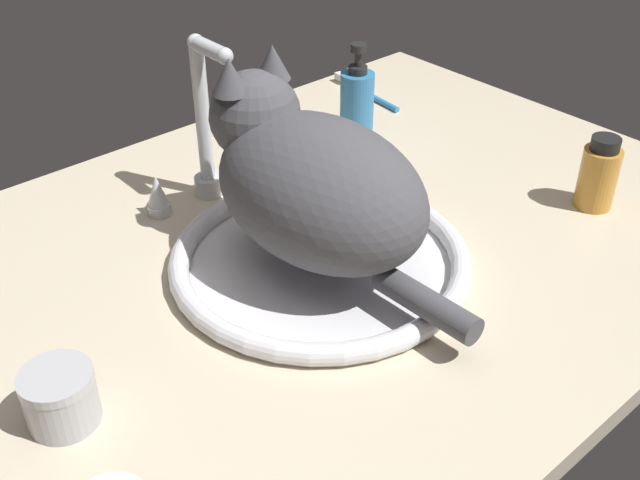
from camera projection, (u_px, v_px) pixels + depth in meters
countertop at (318, 256)px, 98.91cm from camera, size 115.45×80.74×3.00cm
sink_basin at (320, 260)px, 93.76cm from camera, size 36.73×36.73×2.54cm
faucet at (207, 140)px, 103.78cm from camera, size 19.50×9.30×23.13cm
cat at (308, 179)px, 89.12cm from camera, size 20.14×40.48×21.85cm
amber_bottle at (599, 175)px, 103.58cm from camera, size 5.15×5.15×10.33cm
metal_jar at (60, 397)px, 72.29cm from camera, size 7.04×7.04×5.92cm
soap_pump_bottle at (357, 102)px, 121.05cm from camera, size 5.32×5.32×15.06cm
toothbrush at (364, 92)px, 136.68cm from camera, size 2.88×17.20×1.70cm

